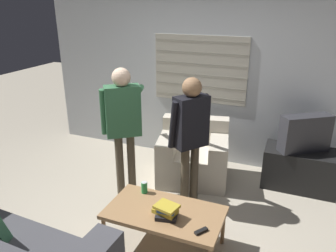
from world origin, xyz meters
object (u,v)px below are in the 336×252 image
Objects in this scene: person_left_standing at (123,117)px; spare_remote at (201,231)px; armchair_beige at (193,156)px; tv at (305,133)px; soda_can at (144,187)px; person_right_standing at (190,129)px; book_stack at (166,211)px; coffee_table at (165,214)px.

spare_remote is at bearing -72.31° from person_left_standing.
armchair_beige is 8.20× the size of spare_remote.
tv is 2.17m from soda_can.
spare_remote is at bearing 33.09° from tv.
person_right_standing is at bearing 2.56° from tv.
person_right_standing is (-1.23, -0.93, 0.22)m from tv.
book_stack is at bearing -138.61° from person_right_standing.
soda_can is at bearing 10.31° from tv.
person_right_standing is 6.07× the size of book_stack.
coffee_table is at bearing -166.93° from spare_remote.
person_left_standing is 0.83m from person_right_standing.
person_right_standing reaches higher than armchair_beige.
person_left_standing is at bearing 178.68° from spare_remote.
person_left_standing reaches higher than armchair_beige.
book_stack reaches higher than coffee_table.
soda_can reaches higher than spare_remote.
tv is (1.21, 1.74, 0.38)m from coffee_table.
person_left_standing is 1.34m from book_stack.
person_left_standing is 0.92m from soda_can.
spare_remote is (0.59, -1.62, 0.11)m from armchair_beige.
coffee_table is 8.77× the size of spare_remote.
person_right_standing reaches higher than tv.
spare_remote is at bearing -12.65° from book_stack.
tv is 2.46× the size of book_stack.
person_right_standing is 1.21m from spare_remote.
tv is at bearing 55.27° from coffee_table.
person_right_standing is (-0.02, 0.81, 0.60)m from coffee_table.
spare_remote is (0.42, -0.17, 0.05)m from coffee_table.
tv is at bearing -16.31° from person_right_standing.
armchair_beige is 1.66× the size of tv.
armchair_beige is at bearing -22.78° from tv.
book_stack is 2.07× the size of soda_can.
coffee_table is 4.36× the size of book_stack.
armchair_beige is at bearing 82.98° from soda_can.
armchair_beige reaches higher than coffee_table.
person_left_standing is (-0.85, 0.76, 0.64)m from coffee_table.
book_stack is 2.01× the size of spare_remote.
coffee_table is at bearing 84.52° from armchair_beige.
person_left_standing is (-2.05, -0.98, 0.26)m from tv.
soda_can is at bearing -81.79° from person_left_standing.
soda_can is at bearing -170.41° from person_right_standing.
person_left_standing is 1.03× the size of person_right_standing.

